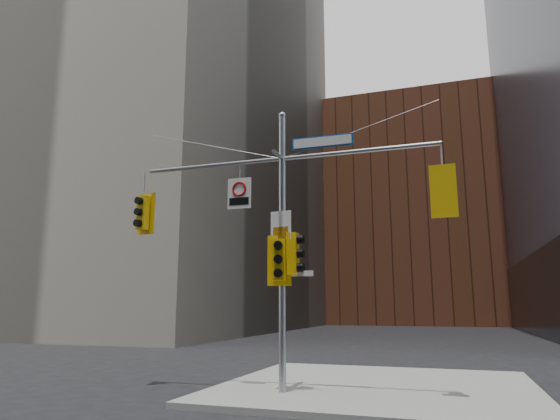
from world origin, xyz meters
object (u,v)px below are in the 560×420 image
Objects in this scene: traffic_light_west_arm at (143,213)px; traffic_light_east_arm at (444,192)px; traffic_light_pole_front at (279,260)px; traffic_light_pole_side at (295,254)px; signal_assembly at (282,218)px; street_sign_blade at (322,142)px; regulatory_sign_arm at (239,192)px.

traffic_light_west_arm is 8.18m from traffic_light_east_arm.
traffic_light_pole_side is at bearing 26.28° from traffic_light_pole_front.
signal_assembly is 0.99m from traffic_light_pole_side.
street_sign_blade is at bearing 0.15° from signal_assembly.
traffic_light_west_arm reaches higher than traffic_light_pole_front.
street_sign_blade is at bearing -90.42° from traffic_light_pole_side.
signal_assembly is 2.22m from street_sign_blade.
traffic_light_east_arm is 1.19× the size of traffic_light_pole_side.
traffic_light_east_arm reaches higher than traffic_light_west_arm.
traffic_light_pole_side is 2.97m from street_sign_blade.
traffic_light_pole_side is at bearing 1.26° from signal_assembly.
regulatory_sign_arm is (-5.18, -0.02, 0.38)m from traffic_light_east_arm.
traffic_light_pole_side is at bearing 0.34° from regulatory_sign_arm.
street_sign_blade reaches higher than traffic_light_west_arm.
traffic_light_pole_front is 0.78× the size of street_sign_blade.
traffic_light_pole_front is (4.20, -0.28, -1.49)m from traffic_light_west_arm.
traffic_light_west_arm is 1.44× the size of regulatory_sign_arm.
traffic_light_pole_side is (0.32, 0.01, -0.93)m from signal_assembly.
signal_assembly is at bearing 0.28° from regulatory_sign_arm.
signal_assembly is at bearing 7.97° from traffic_light_west_arm.
traffic_light_pole_front is (-0.00, -0.27, -1.10)m from signal_assembly.
traffic_light_west_arm is at bearing 162.38° from traffic_light_pole_front.
street_sign_blade is at bearing 0.12° from traffic_light_pole_front.
signal_assembly reaches higher than regulatory_sign_arm.
traffic_light_pole_side is 2.28m from regulatory_sign_arm.
traffic_light_west_arm reaches higher than traffic_light_pole_side.
traffic_light_east_arm is at bearing -0.80° from street_sign_blade.
traffic_light_pole_side is (4.53, -0.01, -1.32)m from traffic_light_west_arm.
traffic_light_west_arm is at bearing 178.69° from regulatory_sign_arm.
signal_assembly is 4.96× the size of street_sign_blade.
traffic_light_pole_front is at bearing 129.99° from traffic_light_pole_side.
traffic_light_pole_side is at bearing 8.07° from traffic_light_west_arm.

